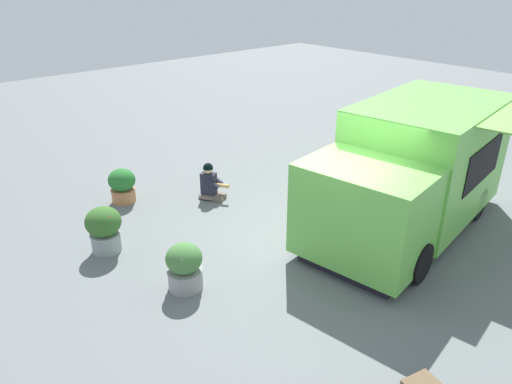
{
  "coord_description": "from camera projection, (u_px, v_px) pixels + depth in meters",
  "views": [
    {
      "loc": [
        -5.0,
        6.28,
        4.9
      ],
      "look_at": [
        0.78,
        1.21,
        1.28
      ],
      "focal_mm": 33.28,
      "sensor_mm": 36.0,
      "label": 1
    }
  ],
  "objects": [
    {
      "name": "food_truck",
      "position": [
        412.0,
        172.0,
        9.54
      ],
      "size": [
        3.24,
        5.38,
        2.52
      ],
      "color": "#6BC14D",
      "rests_on": "ground_plane"
    },
    {
      "name": "person_customer",
      "position": [
        210.0,
        184.0,
        11.05
      ],
      "size": [
        0.79,
        0.64,
        0.88
      ],
      "color": "#726159",
      "rests_on": "ground_plane"
    },
    {
      "name": "planter_flowering_near",
      "position": [
        122.0,
        185.0,
        10.88
      ],
      "size": [
        0.62,
        0.62,
        0.8
      ],
      "color": "#BC784B",
      "rests_on": "ground_plane"
    },
    {
      "name": "planter_flowering_side",
      "position": [
        184.0,
        266.0,
        7.88
      ],
      "size": [
        0.61,
        0.61,
        0.84
      ],
      "color": "gray",
      "rests_on": "ground_plane"
    },
    {
      "name": "planter_flowering_far",
      "position": [
        104.0,
        228.0,
        8.91
      ],
      "size": [
        0.67,
        0.67,
        0.91
      ],
      "color": "gray",
      "rests_on": "ground_plane"
    },
    {
      "name": "ground_plane",
      "position": [
        329.0,
        247.0,
        9.24
      ],
      "size": [
        40.0,
        40.0,
        0.0
      ],
      "primitive_type": "plane",
      "color": "slate"
    }
  ]
}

